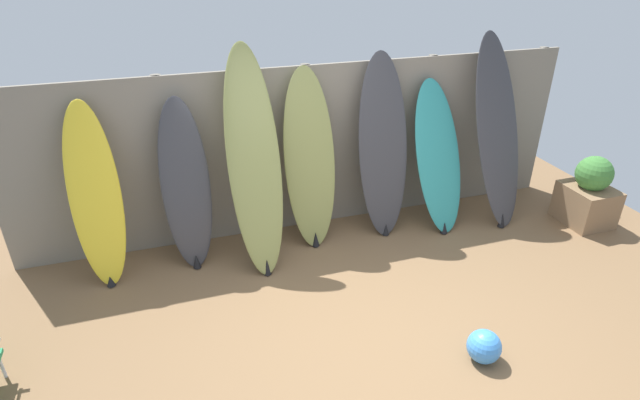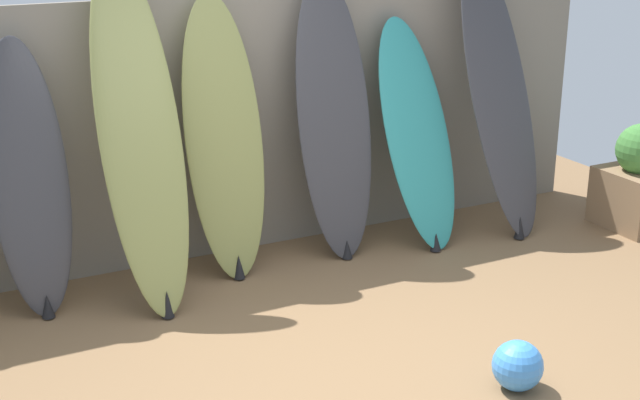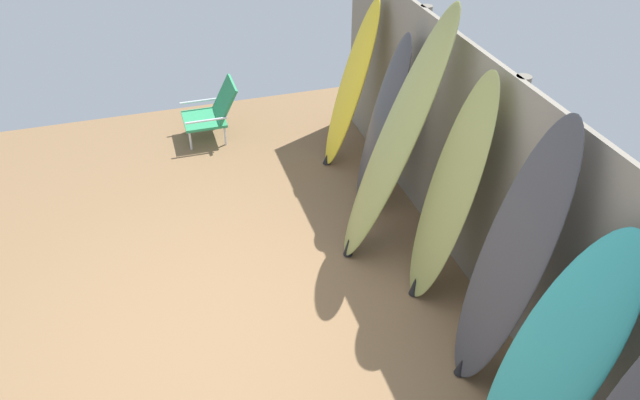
{
  "view_description": "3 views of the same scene",
  "coord_description": "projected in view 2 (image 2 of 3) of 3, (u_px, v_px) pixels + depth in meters",
  "views": [
    {
      "loc": [
        -1.4,
        -2.8,
        2.91
      ],
      "look_at": [
        -0.31,
        0.6,
        1.04
      ],
      "focal_mm": 28.0,
      "sensor_mm": 36.0,
      "label": 1
    },
    {
      "loc": [
        -2.06,
        -3.59,
        2.41
      ],
      "look_at": [
        0.04,
        0.52,
        0.83
      ],
      "focal_mm": 50.0,
      "sensor_mm": 36.0,
      "label": 2
    },
    {
      "loc": [
        3.12,
        -0.27,
        3.43
      ],
      "look_at": [
        -0.3,
        0.78,
        0.9
      ],
      "focal_mm": 35.0,
      "sensor_mm": 36.0,
      "label": 3
    }
  ],
  "objects": [
    {
      "name": "fence_back",
      "position": [
        216.0,
        129.0,
        6.09
      ],
      "size": [
        6.08,
        0.11,
        1.8
      ],
      "color": "gray",
      "rests_on": "ground"
    },
    {
      "name": "surfboard_olive_2",
      "position": [
        140.0,
        137.0,
        5.33
      ],
      "size": [
        0.52,
        0.86,
        2.1
      ],
      "color": "olive",
      "rests_on": "ground"
    },
    {
      "name": "surfboard_charcoal_4",
      "position": [
        334.0,
        120.0,
        6.1
      ],
      "size": [
        0.56,
        0.48,
        1.93
      ],
      "color": "#38383D",
      "rests_on": "ground"
    },
    {
      "name": "surfboard_charcoal_6",
      "position": [
        500.0,
        95.0,
        6.55
      ],
      "size": [
        0.64,
        0.85,
        2.06
      ],
      "color": "#38383D",
      "rests_on": "ground"
    },
    {
      "name": "surfboard_charcoal_1",
      "position": [
        29.0,
        181.0,
        5.26
      ],
      "size": [
        0.47,
        0.47,
        1.65
      ],
      "color": "#38383D",
      "rests_on": "ground"
    },
    {
      "name": "surfboard_teal_5",
      "position": [
        417.0,
        134.0,
        6.35
      ],
      "size": [
        0.62,
        0.74,
        1.61
      ],
      "color": "teal",
      "rests_on": "ground"
    },
    {
      "name": "surfboard_olive_3",
      "position": [
        224.0,
        141.0,
        5.77
      ],
      "size": [
        0.53,
        0.46,
        1.84
      ],
      "color": "olive",
      "rests_on": "ground"
    },
    {
      "name": "beach_ball",
      "position": [
        518.0,
        366.0,
        4.56
      ],
      "size": [
        0.26,
        0.26,
        0.26
      ],
      "primitive_type": "sphere",
      "color": "#3F8CE5",
      "rests_on": "ground"
    },
    {
      "name": "ground",
      "position": [
        358.0,
        379.0,
        4.69
      ],
      "size": [
        7.68,
        7.68,
        0.0
      ],
      "primitive_type": "plane",
      "color": "brown"
    },
    {
      "name": "planter_box",
      "position": [
        638.0,
        182.0,
        6.75
      ],
      "size": [
        0.48,
        0.55,
        0.81
      ],
      "color": "#846647",
      "rests_on": "ground"
    }
  ]
}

